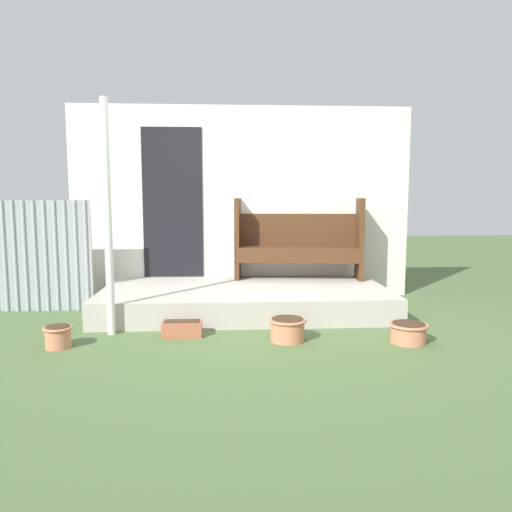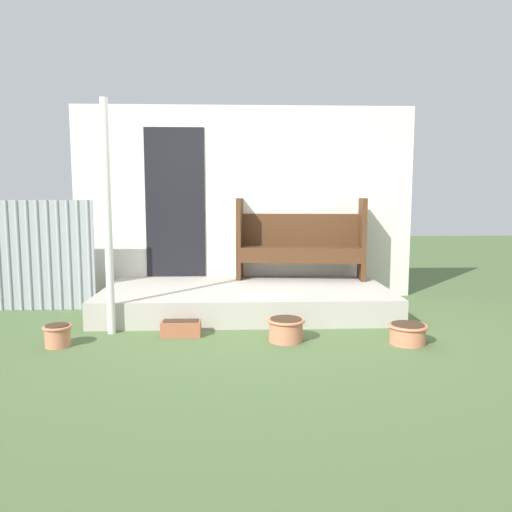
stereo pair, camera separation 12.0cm
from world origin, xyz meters
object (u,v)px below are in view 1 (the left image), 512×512
Objects in this scene: support_post at (108,219)px; planter_box_rect at (182,329)px; bench at (298,240)px; flower_pot_right at (408,332)px; flower_pot_left at (58,336)px; flower_pot_middle at (287,328)px.

support_post is 5.94× the size of planter_box_rect.
bench is 2.28m from flower_pot_right.
flower_pot_middle is at bearing 2.31° from flower_pot_left.
support_post reaches higher than flower_pot_left.
flower_pot_right is at bearing -63.34° from bench.
support_post reaches higher than planter_box_rect.
planter_box_rect is at bearing 168.37° from flower_pot_middle.
flower_pot_middle reaches higher than flower_pot_left.
bench is 4.60× the size of flower_pot_middle.
flower_pot_left reaches higher than planter_box_rect.
bench is at bearing 38.16° from flower_pot_left.
flower_pot_middle is (-0.38, -1.90, -0.69)m from bench.
bench is 4.54× the size of flower_pot_right.
bench is 2.32m from planter_box_rect.
flower_pot_middle is at bearing -11.24° from support_post.
flower_pot_right is (0.77, -2.03, -0.71)m from bench.
flower_pot_left is (-0.39, -0.44, -1.06)m from support_post.
flower_pot_left is 1.15m from planter_box_rect.
bench is 4.32× the size of planter_box_rect.
flower_pot_left is at bearing 179.24° from flower_pot_right.
bench is 6.38× the size of flower_pot_left.
flower_pot_left is 0.68× the size of planter_box_rect.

